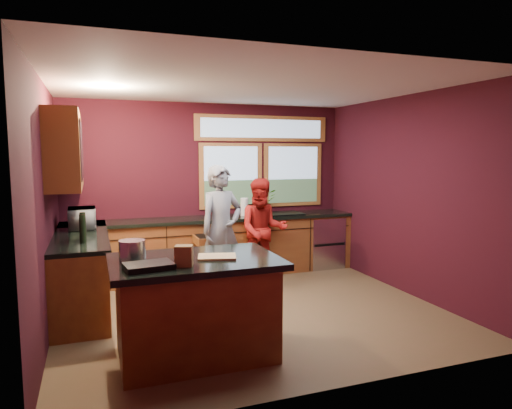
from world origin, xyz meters
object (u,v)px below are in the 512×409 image
person_red (263,230)px  cutting_board (217,257)px  person_grey (221,230)px  stock_pot (132,250)px  island (196,307)px

person_red → cutting_board: (-1.31, -2.24, 0.18)m
person_grey → person_red: 0.85m
cutting_board → person_red: bearing=59.7°
person_grey → stock_pot: size_ratio=7.33×
island → stock_pot: (-0.55, 0.15, 0.56)m
island → person_red: bearing=55.4°
cutting_board → stock_pot: bearing=165.1°
person_red → cutting_board: bearing=-106.3°
island → stock_pot: size_ratio=6.46×
stock_pot → person_grey: bearing=51.6°
person_grey → stock_pot: person_grey is taller
person_grey → island: bearing=-130.1°
cutting_board → stock_pot: size_ratio=1.46×
person_red → cutting_board: size_ratio=4.41×
island → person_red: person_red is taller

